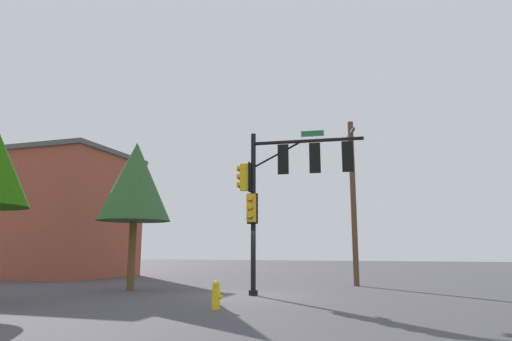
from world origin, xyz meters
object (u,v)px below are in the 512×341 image
(signal_pole_assembly, at_px, (282,180))
(brick_building, at_px, (58,215))
(tree_far, at_px, (135,182))
(fire_hydrant, at_px, (216,295))
(utility_pole, at_px, (353,199))

(signal_pole_assembly, xyz_separation_m, brick_building, (-17.37, 7.19, -0.42))
(tree_far, distance_m, brick_building, 12.56)
(fire_hydrant, relative_size, brick_building, 0.09)
(signal_pole_assembly, distance_m, tree_far, 6.96)
(signal_pole_assembly, height_order, fire_hydrant, signal_pole_assembly)
(utility_pole, xyz_separation_m, brick_building, (-19.61, 1.34, -0.22))
(signal_pole_assembly, distance_m, brick_building, 18.81)
(signal_pole_assembly, xyz_separation_m, fire_hydrant, (-0.97, -4.32, -4.12))
(fire_hydrant, height_order, brick_building, brick_building)
(signal_pole_assembly, distance_m, fire_hydrant, 6.05)
(utility_pole, height_order, tree_far, utility_pole)
(utility_pole, xyz_separation_m, tree_far, (-9.18, -5.63, 0.48))
(tree_far, xyz_separation_m, brick_building, (-10.43, 6.96, -0.70))
(signal_pole_assembly, height_order, tree_far, tree_far)
(fire_hydrant, relative_size, tree_far, 0.12)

